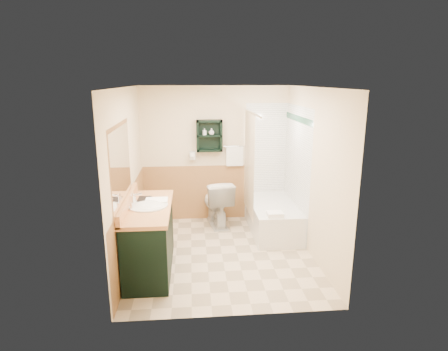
% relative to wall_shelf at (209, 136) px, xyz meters
% --- Properties ---
extents(floor, '(3.00, 3.00, 0.00)m').
position_rel_wall_shelf_xyz_m(floor, '(0.10, -1.41, -1.55)').
color(floor, beige).
rests_on(floor, ground).
extents(back_wall, '(2.60, 0.04, 2.40)m').
position_rel_wall_shelf_xyz_m(back_wall, '(0.10, 0.11, -0.35)').
color(back_wall, '#FFEFC7').
rests_on(back_wall, ground).
extents(left_wall, '(0.04, 3.00, 2.40)m').
position_rel_wall_shelf_xyz_m(left_wall, '(-1.22, -1.41, -0.35)').
color(left_wall, '#FFEFC7').
rests_on(left_wall, ground).
extents(right_wall, '(0.04, 3.00, 2.40)m').
position_rel_wall_shelf_xyz_m(right_wall, '(1.42, -1.41, -0.35)').
color(right_wall, '#FFEFC7').
rests_on(right_wall, ground).
extents(ceiling, '(2.60, 3.00, 0.04)m').
position_rel_wall_shelf_xyz_m(ceiling, '(0.10, -1.41, 0.87)').
color(ceiling, white).
rests_on(ceiling, back_wall).
extents(wainscot_left, '(2.98, 2.98, 1.00)m').
position_rel_wall_shelf_xyz_m(wainscot_left, '(-1.19, -1.41, -1.05)').
color(wainscot_left, '#B97B4B').
rests_on(wainscot_left, left_wall).
extents(wainscot_back, '(2.58, 2.58, 1.00)m').
position_rel_wall_shelf_xyz_m(wainscot_back, '(0.10, 0.08, -1.05)').
color(wainscot_back, '#B97B4B').
rests_on(wainscot_back, back_wall).
extents(mirror_frame, '(1.30, 1.30, 1.00)m').
position_rel_wall_shelf_xyz_m(mirror_frame, '(-1.17, -1.96, -0.05)').
color(mirror_frame, brown).
rests_on(mirror_frame, left_wall).
extents(mirror_glass, '(1.20, 1.20, 0.90)m').
position_rel_wall_shelf_xyz_m(mirror_glass, '(-1.17, -1.96, -0.05)').
color(mirror_glass, white).
rests_on(mirror_glass, left_wall).
extents(tile_right, '(1.50, 1.50, 2.10)m').
position_rel_wall_shelf_xyz_m(tile_right, '(1.38, -0.66, -0.50)').
color(tile_right, white).
rests_on(tile_right, right_wall).
extents(tile_back, '(0.95, 0.95, 2.10)m').
position_rel_wall_shelf_xyz_m(tile_back, '(1.13, 0.07, -0.50)').
color(tile_back, white).
rests_on(tile_back, back_wall).
extents(tile_accent, '(1.50, 1.50, 0.10)m').
position_rel_wall_shelf_xyz_m(tile_accent, '(1.37, -0.66, 0.35)').
color(tile_accent, '#13452D').
rests_on(tile_accent, right_wall).
extents(wall_shelf, '(0.45, 0.15, 0.55)m').
position_rel_wall_shelf_xyz_m(wall_shelf, '(0.00, 0.00, 0.00)').
color(wall_shelf, black).
rests_on(wall_shelf, back_wall).
extents(hair_dryer, '(0.10, 0.24, 0.18)m').
position_rel_wall_shelf_xyz_m(hair_dryer, '(-0.30, 0.02, -0.35)').
color(hair_dryer, white).
rests_on(hair_dryer, back_wall).
extents(towel_bar, '(0.40, 0.06, 0.40)m').
position_rel_wall_shelf_xyz_m(towel_bar, '(0.45, 0.04, -0.20)').
color(towel_bar, white).
rests_on(towel_bar, back_wall).
extents(curtain_rod, '(0.03, 1.60, 0.03)m').
position_rel_wall_shelf_xyz_m(curtain_rod, '(0.63, -0.66, 0.45)').
color(curtain_rod, silver).
rests_on(curtain_rod, back_wall).
extents(shower_curtain, '(1.05, 1.05, 1.70)m').
position_rel_wall_shelf_xyz_m(shower_curtain, '(0.63, -0.48, -0.40)').
color(shower_curtain, '#C1AD92').
rests_on(shower_curtain, curtain_rod).
extents(vanity, '(0.59, 1.43, 0.90)m').
position_rel_wall_shelf_xyz_m(vanity, '(-0.89, -1.78, -1.10)').
color(vanity, black).
rests_on(vanity, ground).
extents(bathtub, '(0.74, 1.50, 0.49)m').
position_rel_wall_shelf_xyz_m(bathtub, '(1.03, -0.61, -1.30)').
color(bathtub, silver).
rests_on(bathtub, ground).
extents(toilet, '(0.60, 0.89, 0.81)m').
position_rel_wall_shelf_xyz_m(toilet, '(0.11, -0.25, -1.15)').
color(toilet, silver).
rests_on(toilet, ground).
extents(counter_towel, '(0.29, 0.23, 0.04)m').
position_rel_wall_shelf_xyz_m(counter_towel, '(-0.79, -1.63, -0.63)').
color(counter_towel, white).
rests_on(counter_towel, vanity).
extents(vanity_book, '(0.18, 0.02, 0.24)m').
position_rel_wall_shelf_xyz_m(vanity_book, '(-1.06, -1.52, -0.52)').
color(vanity_book, black).
rests_on(vanity_book, vanity).
extents(tub_towel, '(0.24, 0.20, 0.07)m').
position_rel_wall_shelf_xyz_m(tub_towel, '(0.92, -1.23, -1.02)').
color(tub_towel, white).
rests_on(tub_towel, bathtub).
extents(soap_bottle_a, '(0.09, 0.13, 0.05)m').
position_rel_wall_shelf_xyz_m(soap_bottle_a, '(-0.08, -0.01, 0.04)').
color(soap_bottle_a, silver).
rests_on(soap_bottle_a, wall_shelf).
extents(soap_bottle_b, '(0.11, 0.13, 0.09)m').
position_rel_wall_shelf_xyz_m(soap_bottle_b, '(0.04, -0.01, 0.06)').
color(soap_bottle_b, silver).
rests_on(soap_bottle_b, wall_shelf).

